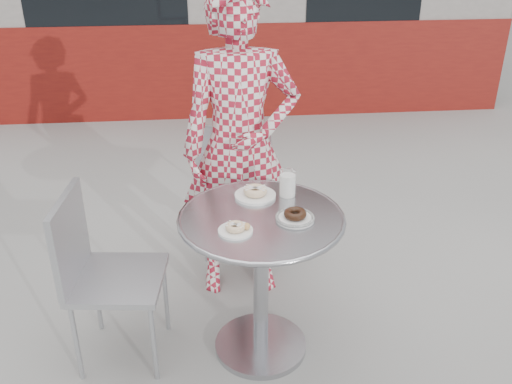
{
  "coord_description": "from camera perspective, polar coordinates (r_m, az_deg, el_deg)",
  "views": [
    {
      "loc": [
        -0.28,
        -2.34,
        2.11
      ],
      "look_at": [
        -0.05,
        0.08,
        0.87
      ],
      "focal_mm": 40.0,
      "sensor_mm": 36.0,
      "label": 1
    }
  ],
  "objects": [
    {
      "name": "ground",
      "position": [
        3.16,
        1.04,
        -14.78
      ],
      "size": [
        60.0,
        60.0,
        0.0
      ],
      "primitive_type": "plane",
      "color": "#A3A09B",
      "rests_on": "ground"
    },
    {
      "name": "bistro_table",
      "position": [
        2.76,
        0.52,
        -5.95
      ],
      "size": [
        0.79,
        0.79,
        0.8
      ],
      "rotation": [
        0.0,
        0.0,
        -0.05
      ],
      "color": "#B6B6BB",
      "rests_on": "ground"
    },
    {
      "name": "plate_checker",
      "position": [
        2.64,
        3.93,
        -2.47
      ],
      "size": [
        0.18,
        0.18,
        0.05
      ],
      "rotation": [
        0.0,
        0.0,
        -0.24
      ],
      "color": "white",
      "rests_on": "bistro_table"
    },
    {
      "name": "milk_cup",
      "position": [
        2.82,
        3.18,
        0.79
      ],
      "size": [
        0.09,
        0.09,
        0.13
      ],
      "rotation": [
        0.0,
        0.0,
        -0.15
      ],
      "color": "white",
      "rests_on": "bistro_table"
    },
    {
      "name": "seated_person",
      "position": [
        3.15,
        -1.58,
        4.44
      ],
      "size": [
        0.67,
        0.45,
        1.79
      ],
      "primitive_type": "imported",
      "rotation": [
        0.0,
        0.0,
        0.03
      ],
      "color": "maroon",
      "rests_on": "ground"
    },
    {
      "name": "chair_far",
      "position": [
        3.74,
        -1.51,
        -2.0
      ],
      "size": [
        0.56,
        0.56,
        0.95
      ],
      "rotation": [
        0.0,
        0.0,
        2.87
      ],
      "color": "#B2B5BB",
      "rests_on": "ground"
    },
    {
      "name": "plate_far",
      "position": [
        2.83,
        -0.08,
        -0.09
      ],
      "size": [
        0.2,
        0.2,
        0.05
      ],
      "rotation": [
        0.0,
        0.0,
        -0.17
      ],
      "color": "white",
      "rests_on": "bistro_table"
    },
    {
      "name": "plate_near",
      "position": [
        2.54,
        -2.01,
        -3.66
      ],
      "size": [
        0.16,
        0.16,
        0.04
      ],
      "rotation": [
        0.0,
        0.0,
        -0.39
      ],
      "color": "white",
      "rests_on": "bistro_table"
    },
    {
      "name": "chair_left",
      "position": [
        3.01,
        -13.48,
        -11.32
      ],
      "size": [
        0.48,
        0.48,
        0.91
      ],
      "rotation": [
        0.0,
        0.0,
        1.46
      ],
      "color": "#B2B5BB",
      "rests_on": "ground"
    }
  ]
}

